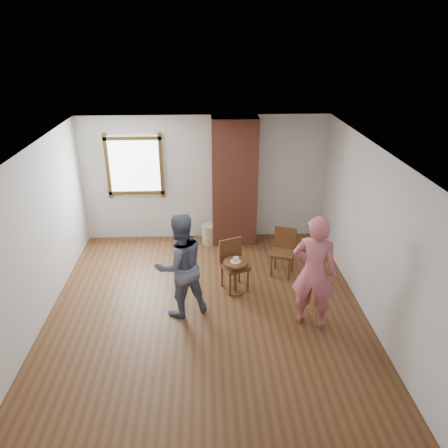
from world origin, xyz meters
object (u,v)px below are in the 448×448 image
at_px(dining_chair_left, 233,262).
at_px(person_pink, 314,272).
at_px(dining_chair_right, 284,249).
at_px(side_table, 235,272).
at_px(stoneware_crock, 209,234).
at_px(man, 180,266).

bearing_deg(dining_chair_left, person_pink, -65.69).
xyz_separation_m(dining_chair_right, side_table, (-0.92, -0.65, -0.08)).
height_order(dining_chair_right, side_table, dining_chair_right).
bearing_deg(dining_chair_left, stoneware_crock, 80.89).
bearing_deg(dining_chair_right, dining_chair_left, -132.21).
bearing_deg(man, side_table, -174.28).
xyz_separation_m(stoneware_crock, dining_chair_right, (1.33, -1.26, 0.27)).
xyz_separation_m(stoneware_crock, man, (-0.47, -2.42, 0.63)).
bearing_deg(dining_chair_right, stoneware_crock, 158.22).
distance_m(dining_chair_right, side_table, 1.13).
bearing_deg(stoneware_crock, dining_chair_left, -77.55).
distance_m(dining_chair_left, side_table, 0.20).
bearing_deg(man, dining_chair_left, -165.39).
bearing_deg(man, person_pink, 144.47).
height_order(dining_chair_right, man, man).
xyz_separation_m(stoneware_crock, dining_chair_left, (0.38, -1.72, 0.29)).
bearing_deg(man, stoneware_crock, -125.59).
xyz_separation_m(stoneware_crock, person_pink, (1.49, -2.80, 0.69)).
bearing_deg(person_pink, dining_chair_left, -20.64).
height_order(stoneware_crock, man, man).
distance_m(dining_chair_left, dining_chair_right, 1.06).
bearing_deg(side_table, dining_chair_right, 35.03).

